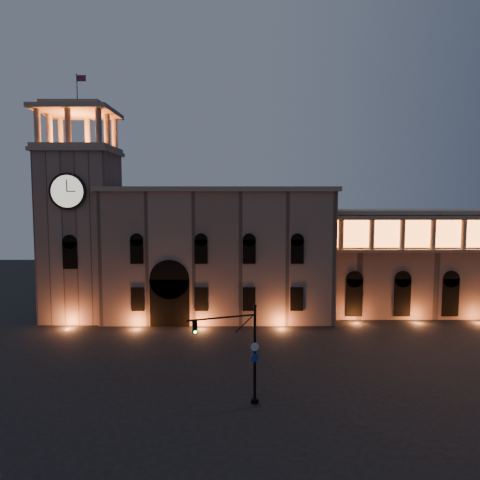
{
  "coord_description": "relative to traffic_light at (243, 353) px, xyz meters",
  "views": [
    {
      "loc": [
        0.55,
        -41.89,
        16.2
      ],
      "look_at": [
        0.86,
        16.0,
        10.97
      ],
      "focal_mm": 35.0,
      "sensor_mm": 36.0,
      "label": 1
    }
  ],
  "objects": [
    {
      "name": "ground",
      "position": [
        -0.99,
        6.53,
        -4.17
      ],
      "size": [
        160.0,
        160.0,
        0.0
      ],
      "primitive_type": "plane",
      "color": "black",
      "rests_on": "ground"
    },
    {
      "name": "government_building",
      "position": [
        -3.06,
        28.46,
        4.6
      ],
      "size": [
        30.8,
        12.8,
        17.6
      ],
      "color": "#836455",
      "rests_on": "ground"
    },
    {
      "name": "clock_tower",
      "position": [
        -21.49,
        27.51,
        8.33
      ],
      "size": [
        9.8,
        9.8,
        32.4
      ],
      "color": "#836455",
      "rests_on": "ground"
    },
    {
      "name": "colonnade_wing",
      "position": [
        31.01,
        30.45,
        3.16
      ],
      "size": [
        40.6,
        11.5,
        14.5
      ],
      "color": "#7E5F50",
      "rests_on": "ground"
    },
    {
      "name": "traffic_light",
      "position": [
        0.0,
        0.0,
        0.0
      ],
      "size": [
        5.51,
        2.19,
        7.94
      ],
      "rotation": [
        0.0,
        0.0,
        0.34
      ],
      "color": "black",
      "rests_on": "ground"
    }
  ]
}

